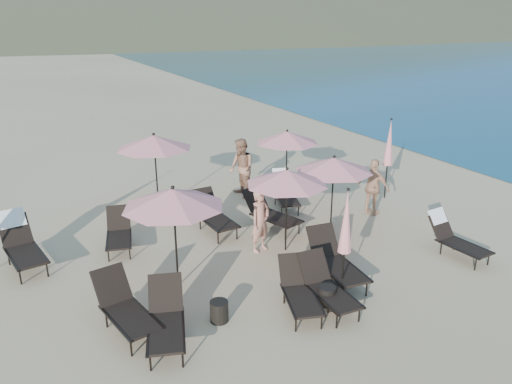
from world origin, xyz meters
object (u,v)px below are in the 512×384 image
lounger_1 (166,319)px  lounger_10 (284,191)px  lounger_9 (270,212)px  umbrella_open_4 (287,137)px  umbrella_closed_0 (346,222)px  side_table_1 (327,297)px  umbrella_open_1 (287,177)px  umbrella_open_0 (173,198)px  lounger_7 (119,232)px  lounger_4 (335,260)px  lounger_8 (213,214)px  lounger_0 (125,307)px  umbrella_open_2 (334,165)px  side_table_0 (219,311)px  beachgoer_a (260,221)px  lounger_2 (299,290)px  lounger_6 (21,243)px  beachgoer_c (373,187)px  lounger_3 (327,286)px  beachgoer_b (241,168)px  umbrella_closed_1 (389,143)px  umbrella_open_3 (154,142)px

lounger_1 → lounger_10: size_ratio=1.03×
lounger_9 → umbrella_open_4: (1.77, 2.19, 1.47)m
lounger_10 → umbrella_closed_0: size_ratio=0.73×
lounger_1 → side_table_1: lounger_1 is taller
lounger_9 → umbrella_open_1: 2.04m
lounger_10 → umbrella_open_0: (-4.49, -3.20, 1.56)m
lounger_7 → umbrella_closed_0: umbrella_closed_0 is taller
lounger_9 → lounger_4: bearing=-109.6°
lounger_8 → lounger_0: bearing=-136.5°
umbrella_open_1 → umbrella_open_2: (1.60, 0.34, 0.02)m
side_table_0 → beachgoer_a: bearing=48.7°
lounger_2 → side_table_0: size_ratio=3.98×
side_table_0 → lounger_4: bearing=6.4°
lounger_0 → lounger_6: size_ratio=0.93×
lounger_10 → beachgoer_c: (2.00, -1.76, 0.35)m
lounger_2 → umbrella_open_2: umbrella_open_2 is taller
umbrella_closed_0 → lounger_2: bearing=-178.9°
lounger_0 → umbrella_open_0: bearing=26.8°
lounger_3 → beachgoer_a: beachgoer_a is taller
lounger_8 → lounger_10: lounger_10 is taller
lounger_7 → lounger_10: size_ratio=0.95×
umbrella_closed_0 → beachgoer_c: size_ratio=1.42×
lounger_6 → umbrella_open_2: bearing=-23.5°
umbrella_open_2 → umbrella_open_4: size_ratio=1.00×
umbrella_open_4 → lounger_1: bearing=-135.0°
side_table_0 → beachgoer_a: size_ratio=0.27×
umbrella_open_1 → beachgoer_a: 1.30m
lounger_8 → beachgoer_b: beachgoer_b is taller
umbrella_open_0 → lounger_1: bearing=-114.0°
lounger_2 → umbrella_closed_0: size_ratio=0.70×
side_table_0 → side_table_1: bearing=-14.6°
umbrella_open_0 → lounger_9: bearing=29.9°
lounger_3 → lounger_4: (0.75, 0.79, 0.05)m
beachgoer_b → beachgoer_c: bearing=41.0°
umbrella_closed_0 → beachgoer_a: bearing=101.6°
umbrella_open_0 → umbrella_closed_0: size_ratio=0.96×
lounger_6 → lounger_9: (6.27, -0.72, -0.09)m
umbrella_closed_1 → side_table_0: (-7.48, -4.01, -1.61)m
lounger_1 → umbrella_open_3: bearing=92.5°
lounger_3 → lounger_9: lounger_9 is taller
lounger_10 → lounger_9: bearing=-114.9°
lounger_9 → lounger_7: bearing=152.8°
lounger_3 → umbrella_closed_1: size_ratio=0.63×
lounger_7 → lounger_9: 4.06m
umbrella_open_3 → side_table_0: umbrella_open_3 is taller
lounger_0 → lounger_1: bearing=-61.4°
umbrella_open_4 → umbrella_closed_0: bearing=-109.1°
lounger_8 → lounger_2: bearing=-93.1°
lounger_3 → lounger_9: 4.08m
umbrella_open_2 → side_table_0: (-4.30, -2.47, -1.74)m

